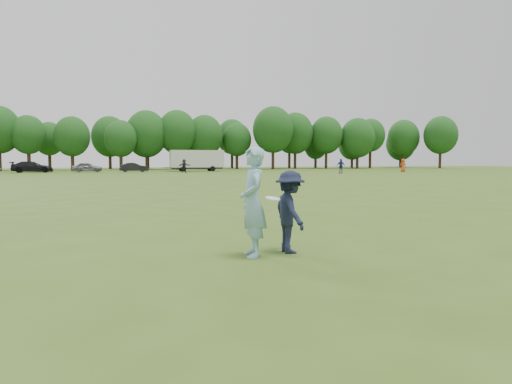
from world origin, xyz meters
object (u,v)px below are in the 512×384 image
defender (290,212)px  field_cone (312,173)px  player_far_d (184,166)px  thrower (253,202)px  player_far_c (403,165)px  car_f (134,167)px  car_e (87,167)px  player_far_b (341,166)px  cargo_trailer (197,160)px  car_d (32,167)px

defender → field_cone: 48.42m
defender → player_far_d: (5.75, 54.29, 0.14)m
thrower → player_far_c: size_ratio=1.05×
car_f → car_e: bearing=79.0°
player_far_b → player_far_d: player_far_b is taller
car_e → field_cone: bearing=-121.0°
car_f → field_cone: car_f is taller
defender → field_cone: defender is taller
thrower → field_cone: size_ratio=6.65×
player_far_c → player_far_b: bearing=29.8°
player_far_b → cargo_trailer: bearing=-178.1°
car_d → car_e: car_d is taller
field_cone → thrower: bearing=-115.4°
cargo_trailer → car_f: bearing=-170.0°
thrower → car_e: 60.99m
player_far_c → car_d: size_ratio=0.36×
cargo_trailer → player_far_c: bearing=-24.1°
cargo_trailer → defender: bearing=-98.0°
car_d → cargo_trailer: cargo_trailer is taller
car_d → field_cone: car_d is taller
car_e → field_cone: car_e is taller
field_cone → player_far_d: bearing=144.5°
player_far_b → player_far_c: size_ratio=0.99×
player_far_b → car_f: bearing=-162.5°
defender → car_d: defender is taller
player_far_c → car_d: (-50.62, 12.00, -0.18)m
player_far_c → cargo_trailer: cargo_trailer is taller
player_far_b → car_d: (-38.61, 15.89, -0.18)m
defender → player_far_c: (36.49, 48.71, 0.17)m
player_far_c → car_f: size_ratio=0.47×
thrower → defender: bearing=102.8°
thrower → cargo_trailer: (9.41, 61.29, 0.78)m
player_far_c → player_far_d: player_far_c is taller
player_far_d → cargo_trailer: 7.51m
car_f → car_d: bearing=83.1°
thrower → car_f: thrower is taller
field_cone → car_d: bearing=154.1°
car_f → player_far_d: bearing=-131.0°
thrower → player_far_d: thrower is taller
cargo_trailer → thrower: bearing=-98.7°
car_f → field_cone: (20.87, -15.51, -0.52)m
player_far_c → player_far_d: size_ratio=1.04×
defender → cargo_trailer: size_ratio=0.17×
car_d → car_f: 13.49m
player_far_c → player_far_d: 31.23m
thrower → cargo_trailer: cargo_trailer is taller
thrower → field_cone: thrower is taller
player_far_c → field_cone: player_far_c is taller
thrower → player_far_c: 61.42m
car_e → player_far_d: bearing=-115.8°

